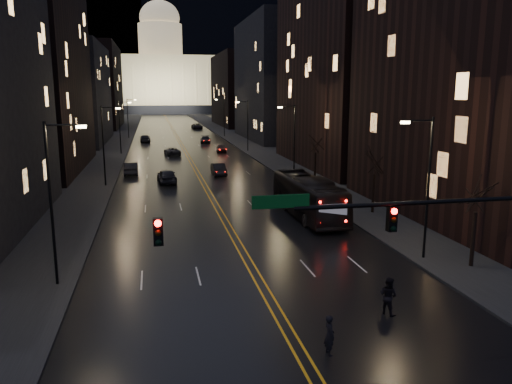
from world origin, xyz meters
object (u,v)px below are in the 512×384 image
bus (308,197)px  oncoming_car_a (167,176)px  receding_car_a (219,169)px  traffic_signal (446,228)px  oncoming_car_b (131,168)px  pedestrian_a (329,335)px  pedestrian_b (388,296)px

bus → oncoming_car_a: bus is taller
oncoming_car_a → receding_car_a: bearing=-152.3°
traffic_signal → oncoming_car_b: (-14.41, 47.93, -4.29)m
pedestrian_a → traffic_signal: bearing=-96.2°
oncoming_car_a → oncoming_car_b: oncoming_car_a is taller
oncoming_car_a → pedestrian_b: size_ratio=2.67×
traffic_signal → pedestrian_b: bearing=103.4°
pedestrian_a → pedestrian_b: (4.04, 3.01, 0.08)m
bus → oncoming_car_b: (-15.69, 25.65, -0.91)m
oncoming_car_a → pedestrian_a: 41.11m
traffic_signal → pedestrian_a: size_ratio=10.13×
traffic_signal → bus: bearing=86.7°
oncoming_car_b → pedestrian_a: size_ratio=2.88×
receding_car_a → pedestrian_a: size_ratio=2.66×
traffic_signal → bus: 22.57m
oncoming_car_a → receding_car_a: size_ratio=1.09×
bus → traffic_signal: bearing=-94.6°
oncoming_car_a → traffic_signal: bearing=99.1°
traffic_signal → receding_car_a: size_ratio=3.81×
bus → pedestrian_a: (-6.08, -22.15, -0.86)m
traffic_signal → oncoming_car_a: bearing=103.8°
pedestrian_a → oncoming_car_a: bearing=2.6°
bus → pedestrian_a: bus is taller
oncoming_car_b → receding_car_a: (11.00, -2.80, -0.06)m
pedestrian_a → pedestrian_b: bearing=-58.1°
oncoming_car_a → pedestrian_b: bearing=99.1°
bus → oncoming_car_a: size_ratio=2.48×
traffic_signal → pedestrian_b: 5.27m
oncoming_car_b → oncoming_car_a: bearing=120.8°
receding_car_a → pedestrian_b: (2.66, -42.00, 0.18)m
bus → receding_car_a: bearing=100.3°
traffic_signal → receding_car_a: traffic_signal is taller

